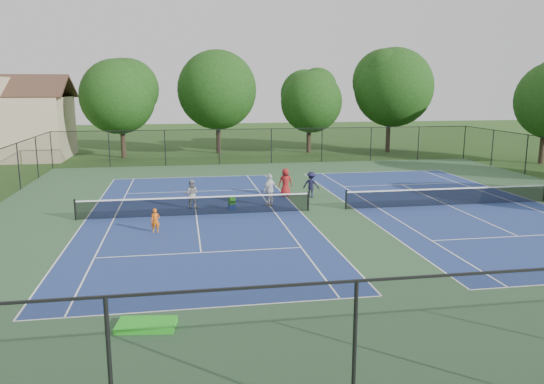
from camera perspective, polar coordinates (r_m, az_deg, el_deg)
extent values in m
plane|color=#234716|center=(28.72, 5.95, -1.95)|extent=(140.00, 140.00, 0.00)
cube|color=#2F5433|center=(28.72, 5.95, -1.94)|extent=(36.00, 36.00, 0.01)
cube|color=navy|center=(27.70, -8.15, -2.48)|extent=(10.97, 23.77, 0.00)
cube|color=white|center=(39.34, -8.66, 1.60)|extent=(10.97, 0.06, 0.00)
cube|color=white|center=(16.39, -6.89, -12.27)|extent=(10.97, 0.06, 0.00)
cube|color=white|center=(28.11, -19.41, -2.80)|extent=(0.06, 23.77, 0.00)
cube|color=white|center=(28.35, 3.00, -2.05)|extent=(0.06, 23.77, 0.00)
cube|color=white|center=(27.91, -16.63, -2.73)|extent=(0.06, 23.77, 0.00)
cube|color=white|center=(28.09, 0.27, -2.16)|extent=(0.06, 23.77, 0.00)
cube|color=white|center=(33.95, -8.47, 0.07)|extent=(8.23, 0.06, 0.00)
cube|color=white|center=(21.53, -7.64, -6.47)|extent=(8.23, 0.06, 0.00)
cube|color=white|center=(27.69, -8.15, -2.47)|extent=(0.06, 12.80, 0.00)
cylinder|color=black|center=(28.08, -20.41, -1.79)|extent=(0.10, 0.10, 1.07)
cylinder|color=black|center=(28.34, 3.93, -0.98)|extent=(0.10, 0.10, 1.07)
cube|color=black|center=(27.59, -8.18, -1.55)|extent=(11.90, 0.01, 0.90)
cube|color=white|center=(27.49, -8.20, -0.58)|extent=(11.90, 0.04, 0.07)
cube|color=navy|center=(31.31, 18.39, -1.35)|extent=(10.97, 23.77, 0.00)
cube|color=white|center=(41.97, 10.82, 2.13)|extent=(10.97, 0.06, 0.00)
cube|color=white|center=(29.16, 8.83, -1.80)|extent=(0.06, 23.77, 0.00)
cube|color=white|center=(34.22, 26.53, -0.93)|extent=(0.06, 23.77, 0.00)
cube|color=white|center=(29.61, 11.34, -1.68)|extent=(0.06, 23.77, 0.00)
cube|color=white|center=(33.43, 24.64, -1.02)|extent=(0.06, 23.77, 0.00)
cube|color=white|center=(36.96, 13.78, 0.77)|extent=(8.23, 0.06, 0.00)
cube|color=white|center=(26.02, 24.98, -4.33)|extent=(8.23, 0.06, 0.00)
cube|color=white|center=(31.31, 18.39, -1.34)|extent=(0.06, 12.80, 0.00)
cylinder|color=black|center=(28.90, 7.98, -0.83)|extent=(0.10, 0.10, 1.07)
cylinder|color=black|center=(34.40, 27.24, -0.04)|extent=(0.10, 0.10, 1.07)
cube|color=black|center=(31.22, 18.45, -0.52)|extent=(11.90, 0.01, 0.90)
cube|color=white|center=(31.13, 18.50, 0.34)|extent=(11.90, 0.04, 0.07)
cylinder|color=black|center=(46.37, -22.63, 4.17)|extent=(0.08, 0.08, 3.00)
cylinder|color=black|center=(45.57, -17.10, 4.43)|extent=(0.08, 0.08, 3.00)
cylinder|color=black|center=(45.21, -11.42, 4.65)|extent=(0.08, 0.08, 3.00)
cylinder|color=black|center=(10.33, -16.99, -18.46)|extent=(0.08, 0.08, 3.00)
cylinder|color=black|center=(45.30, -5.71, 4.83)|extent=(0.08, 0.08, 3.00)
cylinder|color=black|center=(10.70, 8.85, -16.97)|extent=(0.08, 0.08, 3.00)
cylinder|color=black|center=(45.83, -0.07, 4.96)|extent=(0.08, 0.08, 3.00)
cylinder|color=black|center=(46.79, 5.39, 5.04)|extent=(0.08, 0.08, 3.00)
cylinder|color=black|center=(48.15, 10.59, 5.07)|extent=(0.08, 0.08, 3.00)
cylinder|color=black|center=(49.88, 15.47, 5.07)|extent=(0.08, 0.08, 3.00)
cylinder|color=black|center=(51.95, 19.99, 5.03)|extent=(0.08, 0.08, 3.00)
cylinder|color=black|center=(44.40, 25.69, 3.64)|extent=(0.08, 0.08, 3.00)
cylinder|color=black|center=(37.72, -25.60, 2.48)|extent=(0.08, 0.08, 3.00)
cylinder|color=black|center=(48.11, 22.62, 4.40)|extent=(0.08, 0.08, 3.00)
cylinder|color=black|center=(42.02, -23.97, 3.41)|extent=(0.08, 0.08, 3.00)
cube|color=black|center=(45.83, -0.07, 4.96)|extent=(36.00, 0.01, 3.00)
cube|color=black|center=(45.69, -0.07, 6.83)|extent=(36.00, 0.05, 0.05)
cylinder|color=#2D2116|center=(51.40, -15.74, 5.66)|extent=(0.44, 0.44, 3.78)
sphere|color=#13390F|center=(51.20, -15.97, 9.85)|extent=(6.80, 6.80, 6.80)
sphere|color=#13390F|center=(51.19, -16.01, 10.59)|extent=(5.58, 5.58, 5.58)
sphere|color=#13390F|center=(51.19, -16.05, 11.33)|extent=(4.35, 4.35, 4.35)
cylinder|color=#2D2116|center=(53.22, -5.80, 6.40)|extent=(0.44, 0.44, 4.14)
sphere|color=#13390F|center=(53.03, -5.89, 10.88)|extent=(7.60, 7.60, 7.60)
sphere|color=#13390F|center=(53.03, -5.90, 11.55)|extent=(6.23, 6.23, 6.23)
sphere|color=#13390F|center=(53.04, -5.92, 12.23)|extent=(4.86, 4.86, 4.86)
cylinder|color=#2D2116|center=(53.64, 3.97, 6.08)|extent=(0.44, 0.44, 3.42)
sphere|color=#13390F|center=(53.44, 4.02, 9.67)|extent=(6.00, 6.00, 6.00)
sphere|color=#13390F|center=(53.43, 4.03, 10.42)|extent=(4.92, 4.92, 4.92)
sphere|color=#13390F|center=(53.42, 4.04, 11.18)|extent=(3.84, 3.84, 3.84)
cylinder|color=#2D2116|center=(55.10, 12.39, 6.45)|extent=(0.44, 0.44, 4.32)
sphere|color=#13390F|center=(54.93, 12.58, 10.93)|extent=(7.80, 7.80, 7.80)
sphere|color=#13390F|center=(54.93, 12.61, 11.57)|extent=(6.40, 6.40, 6.40)
sphere|color=#13390F|center=(54.94, 12.64, 12.21)|extent=(4.99, 4.99, 4.99)
cylinder|color=#2D2116|center=(51.32, 27.09, 4.74)|extent=(0.44, 0.44, 3.60)
cube|color=tan|center=(54.27, -26.30, 6.16)|extent=(10.00, 8.00, 5.60)
cube|color=tan|center=(54.14, -26.64, 10.04)|extent=(1.20, 8.00, 1.76)
cube|color=#422B1E|center=(56.06, -26.06, 10.19)|extent=(10.80, 4.10, 2.15)
imported|color=orange|center=(24.67, -12.43, -3.03)|extent=(0.41, 0.27, 1.11)
imported|color=gray|center=(29.14, -8.68, -0.22)|extent=(0.82, 0.66, 1.60)
imported|color=silver|center=(29.40, -0.24, 0.23)|extent=(1.09, 1.04, 1.82)
imported|color=#181733|center=(31.79, 4.23, 0.81)|extent=(1.16, 1.02, 1.56)
imported|color=maroon|center=(31.98, 1.46, 1.04)|extent=(0.85, 0.56, 1.72)
cube|color=#163A99|center=(28.68, -4.34, -1.63)|extent=(0.40, 0.36, 0.31)
cube|color=green|center=(28.60, -4.35, -0.92)|extent=(0.40, 0.37, 0.42)
cube|color=green|center=(15.44, -13.36, -13.73)|extent=(1.70, 1.09, 0.16)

